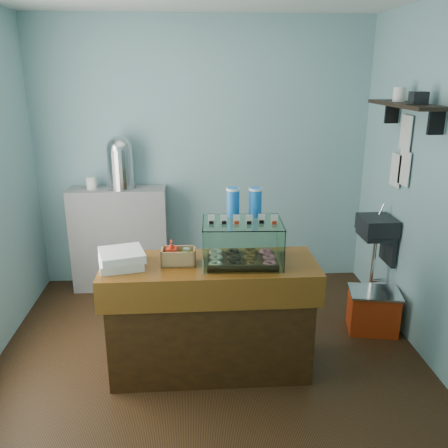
{
  "coord_description": "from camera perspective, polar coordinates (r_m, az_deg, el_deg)",
  "views": [
    {
      "loc": [
        -0.11,
        -3.5,
        2.26
      ],
      "look_at": [
        0.11,
        -0.15,
        1.17
      ],
      "focal_mm": 38.0,
      "sensor_mm": 36.0,
      "label": 1
    }
  ],
  "objects": [
    {
      "name": "coffee_urn",
      "position": [
        4.96,
        -12.38,
        7.39
      ],
      "size": [
        0.3,
        0.3,
        0.54
      ],
      "color": "silver",
      "rests_on": "back_shelf"
    },
    {
      "name": "condiment_crate",
      "position": [
        3.5,
        -5.66,
        -3.81
      ],
      "size": [
        0.25,
        0.16,
        0.19
      ],
      "rotation": [
        0.0,
        0.0,
        -0.03
      ],
      "color": "tan",
      "rests_on": "counter"
    },
    {
      "name": "red_cooler",
      "position": [
        4.55,
        17.48,
        -9.91
      ],
      "size": [
        0.5,
        0.41,
        0.39
      ],
      "rotation": [
        0.0,
        0.0,
        -0.19
      ],
      "color": "red",
      "rests_on": "ground"
    },
    {
      "name": "display_case",
      "position": [
        3.51,
        2.25,
        -1.74
      ],
      "size": [
        0.6,
        0.45,
        0.54
      ],
      "rotation": [
        0.0,
        0.0,
        -0.05
      ],
      "color": "#321A0F",
      "rests_on": "counter"
    },
    {
      "name": "pastry_boxes",
      "position": [
        3.52,
        -12.27,
        -4.1
      ],
      "size": [
        0.38,
        0.38,
        0.12
      ],
      "rotation": [
        0.0,
        0.0,
        0.23
      ],
      "color": "white",
      "rests_on": "counter"
    },
    {
      "name": "back_shelf",
      "position": [
        5.18,
        -12.39,
        -1.76
      ],
      "size": [
        1.0,
        0.32,
        1.1
      ],
      "primitive_type": "cube",
      "color": "gray",
      "rests_on": "ground"
    },
    {
      "name": "counter",
      "position": [
        3.72,
        -1.65,
        -11.04
      ],
      "size": [
        1.6,
        0.6,
        0.9
      ],
      "color": "#45260D",
      "rests_on": "ground"
    },
    {
      "name": "room_shell",
      "position": [
        3.56,
        -1.59,
        8.99
      ],
      "size": [
        3.54,
        3.04,
        2.82
      ],
      "color": "#85B9C2",
      "rests_on": "ground"
    },
    {
      "name": "ground",
      "position": [
        4.17,
        -1.74,
        -14.86
      ],
      "size": [
        3.5,
        3.5,
        0.0
      ],
      "primitive_type": "plane",
      "color": "black",
      "rests_on": "ground"
    }
  ]
}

